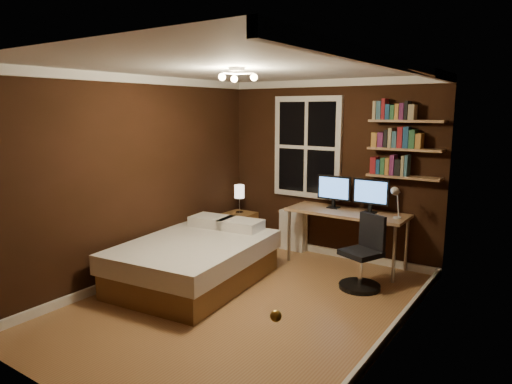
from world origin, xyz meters
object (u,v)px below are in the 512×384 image
Objects in this scene: monitor_right at (371,196)px; desk_lamp at (396,202)px; radiator at (293,230)px; desk at (347,216)px; bedside_lamp at (239,199)px; office_chair at (363,262)px; nightstand at (240,230)px; monitor_left at (334,192)px; bed at (196,260)px.

monitor_right is 0.44m from desk_lamp.
radiator is 1.26× the size of monitor_right.
bedside_lamp is at bearing -176.74° from desk.
monitor_right is 0.98m from office_chair.
monitor_right is at bearing 153.94° from desk_lamp.
desk_lamp is at bearing 0.00° from nightstand.
radiator is (0.77, 0.30, -0.44)m from bedside_lamp.
nightstand is at bearing -173.16° from monitor_left.
bed is 2.10m from monitor_left.
bed is 1.58m from nightstand.
bedside_lamp is 2.40m from desk_lamp.
bed is at bearing -121.35° from monitor_left.
bedside_lamp is 0.27× the size of desk.
monitor_left is (1.48, 0.18, 0.72)m from nightstand.
office_chair is (1.75, 0.99, 0.04)m from bed.
nightstand is at bearing -174.93° from monitor_right.
desk_lamp is (0.92, -0.19, -0.00)m from monitor_left.
nightstand is 2.13m from monitor_right.
desk is (1.71, 0.10, -0.05)m from bedside_lamp.
desk reaches higher than nightstand.
radiator is 0.99m from monitor_left.
nightstand is 2.50m from desk_lamp.
radiator is at bearing 168.80° from desk_lamp.
monitor_left reaches higher than desk_lamp.
office_chair is (0.49, -0.62, -0.37)m from desk.
office_chair is (2.19, -0.53, 0.06)m from nightstand.
monitor_right is at bearing -5.96° from radiator.
bed is 3.94× the size of nightstand.
bedside_lamp is 1.50m from monitor_left.
desk_lamp is at bearing -11.92° from monitor_left.
monitor_left is (-0.23, 0.08, 0.29)m from desk.
desk_lamp is (0.40, -0.19, -0.00)m from monitor_right.
bedside_lamp is at bearing 0.00° from nightstand.
bed is 4.33× the size of monitor_right.
monitor_right is (0.29, 0.08, 0.29)m from desk.
desk_lamp is 0.50× the size of office_chair.
nightstand is 0.83m from radiator.
radiator is 1.26× the size of monitor_left.
bed is at bearing -128.23° from office_chair.
office_chair is (1.42, -0.83, 0.02)m from radiator.
desk is at bearing 170.54° from desk_lamp.
office_chair is (2.19, -0.53, -0.42)m from bedside_lamp.
monitor_left is (1.48, 0.18, 0.23)m from bedside_lamp.
monitor_right reaches higher than radiator.
radiator is 1.04m from desk.
nightstand is at bearing -171.14° from office_chair.
desk is 0.75m from desk_lamp.
office_chair reaches higher than nightstand.
bedside_lamp is 2.30m from office_chair.
bedside_lamp is at bearing 100.32° from bed.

